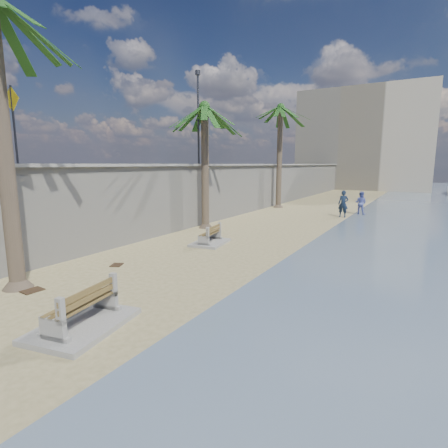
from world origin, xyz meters
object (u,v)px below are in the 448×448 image
at_px(palm_mid, 205,108).
at_px(person_b, 361,202).
at_px(palm_back, 281,109).
at_px(bench_far, 210,236).
at_px(bench_near, 82,310).
at_px(person_a, 343,202).

bearing_deg(palm_mid, person_b, 56.98).
bearing_deg(palm_back, bench_far, -80.73).
relative_size(palm_mid, person_b, 4.13).
height_order(bench_far, palm_mid, palm_mid).
relative_size(bench_near, bench_far, 1.16).
bearing_deg(palm_mid, palm_back, 89.77).
height_order(palm_mid, person_a, palm_mid).
bearing_deg(palm_back, person_a, -26.22).
bearing_deg(bench_near, bench_far, 103.53).
distance_m(palm_mid, person_b, 13.51).
height_order(bench_near, bench_far, bench_near).
relative_size(bench_far, palm_mid, 0.28).
height_order(palm_back, person_a, palm_back).
bearing_deg(bench_far, palm_mid, 125.94).
height_order(person_a, person_b, person_a).
height_order(palm_mid, palm_back, palm_back).
bearing_deg(bench_near, palm_back, 100.86).
bearing_deg(bench_far, person_a, 73.10).
distance_m(bench_near, person_b, 22.12).
distance_m(bench_near, palm_back, 24.39).
xyz_separation_m(palm_back, person_a, (5.83, -2.87, -6.91)).
relative_size(bench_far, person_b, 1.17).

